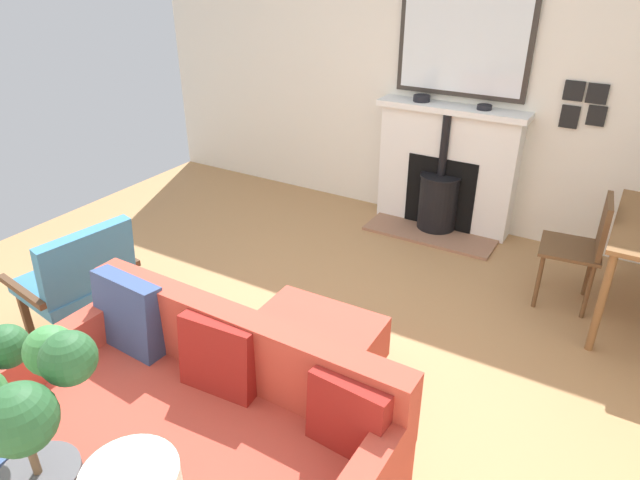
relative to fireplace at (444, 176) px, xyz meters
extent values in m
cube|color=#A87A4C|center=(2.31, -0.19, -0.50)|extent=(5.03, 6.06, 0.01)
cube|color=silver|center=(-0.21, -0.19, 0.87)|extent=(0.12, 6.06, 2.73)
cube|color=#93664C|center=(0.26, 0.00, -0.48)|extent=(0.38, 1.15, 0.03)
cube|color=white|center=(-0.04, 0.00, 0.04)|extent=(0.22, 1.21, 1.07)
cube|color=black|center=(0.05, 0.00, -0.14)|extent=(0.06, 0.63, 0.65)
cylinder|color=black|center=(0.09, 0.00, -0.22)|extent=(0.35, 0.35, 0.48)
cylinder|color=black|center=(0.09, 0.00, 0.03)|extent=(0.36, 0.36, 0.02)
cylinder|color=black|center=(0.09, 0.00, 0.31)|extent=(0.07, 0.07, 0.53)
cube|color=white|center=(-0.01, 0.00, 0.60)|extent=(0.27, 1.29, 0.05)
cube|color=#2D2823|center=(-0.12, 0.00, 1.11)|extent=(0.04, 1.11, 0.85)
cube|color=silver|center=(-0.10, 0.00, 1.11)|extent=(0.01, 1.03, 0.77)
cylinder|color=black|center=(-0.03, -0.28, 0.65)|extent=(0.15, 0.15, 0.05)
torus|color=black|center=(-0.03, -0.28, 0.67)|extent=(0.15, 0.15, 0.01)
cylinder|color=black|center=(-0.03, 0.26, 0.64)|extent=(0.12, 0.12, 0.04)
torus|color=black|center=(-0.03, 0.26, 0.66)|extent=(0.12, 0.12, 0.01)
cylinder|color=#B2B2B7|center=(3.66, -0.75, -0.44)|extent=(0.04, 0.04, 0.10)
cylinder|color=#B2B2B7|center=(2.98, -0.74, -0.44)|extent=(0.04, 0.04, 0.10)
cube|color=#B74233|center=(3.32, 0.02, -0.23)|extent=(0.87, 1.80, 0.32)
cube|color=#B74233|center=(2.96, 0.02, 0.12)|extent=(0.16, 1.79, 0.37)
cube|color=#B74233|center=(3.31, -0.82, 0.03)|extent=(0.81, 0.13, 0.19)
cube|color=#334775|center=(3.05, -0.63, 0.12)|extent=(0.17, 0.43, 0.43)
cube|color=maroon|center=(3.06, -0.02, 0.10)|extent=(0.18, 0.39, 0.39)
cube|color=maroon|center=(3.06, 0.67, 0.09)|extent=(0.16, 0.36, 0.36)
cylinder|color=#B2B2B7|center=(2.63, -0.23, -0.45)|extent=(0.03, 0.03, 0.09)
cylinder|color=#B2B2B7|center=(2.61, 0.36, -0.45)|extent=(0.03, 0.03, 0.09)
cylinder|color=#B2B2B7|center=(2.12, -0.24, -0.45)|extent=(0.03, 0.03, 0.09)
cylinder|color=#B2B2B7|center=(2.11, 0.35, -0.45)|extent=(0.03, 0.03, 0.09)
cube|color=#B74233|center=(2.37, 0.06, -0.27)|extent=(0.65, 0.75, 0.27)
cube|color=#4C3321|center=(2.46, -1.72, -0.32)|extent=(0.05, 0.05, 0.34)
cube|color=#4C3321|center=(2.96, -1.80, -0.32)|extent=(0.05, 0.05, 0.34)
cube|color=#4C3321|center=(2.53, -1.25, -0.32)|extent=(0.05, 0.05, 0.34)
cube|color=#4C3321|center=(3.03, -1.33, -0.32)|extent=(0.05, 0.05, 0.34)
cube|color=teal|center=(2.74, -1.52, -0.13)|extent=(0.67, 0.64, 0.08)
cube|color=teal|center=(2.78, -1.28, 0.11)|extent=(0.61, 0.21, 0.41)
cube|color=#4C3321|center=(2.43, -1.48, -0.04)|extent=(0.12, 0.53, 0.04)
cube|color=#4C3321|center=(3.06, -1.57, -0.04)|extent=(0.12, 0.53, 0.04)
cylinder|color=brown|center=(4.04, 0.17, 0.60)|extent=(0.02, 0.02, 0.28)
sphere|color=#26562D|center=(4.12, 0.36, 0.83)|extent=(0.17, 0.17, 0.17)
sphere|color=#26562D|center=(3.96, 0.34, 0.89)|extent=(0.14, 0.14, 0.14)
sphere|color=#387A3D|center=(3.92, 0.19, 0.82)|extent=(0.14, 0.14, 0.14)
sphere|color=#26562D|center=(3.94, -0.01, 0.77)|extent=(0.13, 0.13, 0.13)
cylinder|color=brown|center=(0.26, 1.46, -0.14)|extent=(0.05, 0.05, 0.71)
cylinder|color=brown|center=(1.24, 1.46, -0.14)|extent=(0.05, 0.05, 0.71)
cylinder|color=brown|center=(0.61, 1.01, -0.28)|extent=(0.04, 0.04, 0.43)
cylinder|color=brown|center=(0.92, 1.05, -0.28)|extent=(0.04, 0.04, 0.43)
cylinder|color=brown|center=(0.57, 1.33, -0.28)|extent=(0.04, 0.04, 0.43)
cylinder|color=brown|center=(0.89, 1.37, -0.28)|extent=(0.04, 0.04, 0.43)
cube|color=brown|center=(0.75, 1.19, -0.06)|extent=(0.44, 0.44, 0.02)
cube|color=brown|center=(0.73, 1.36, 0.15)|extent=(0.36, 0.07, 0.38)
cube|color=black|center=(-0.13, 0.90, 0.83)|extent=(0.02, 0.15, 0.15)
cube|color=black|center=(-0.13, 1.07, 0.83)|extent=(0.02, 0.15, 0.15)
cube|color=black|center=(-0.13, 0.91, 0.63)|extent=(0.02, 0.14, 0.17)
cube|color=black|center=(-0.13, 1.10, 0.66)|extent=(0.02, 0.13, 0.15)
camera|label=1|loc=(4.58, 1.44, 1.79)|focal=31.31mm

